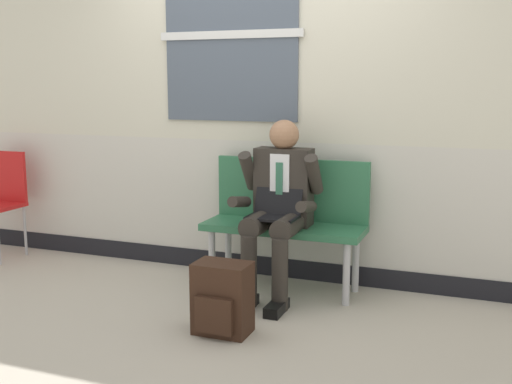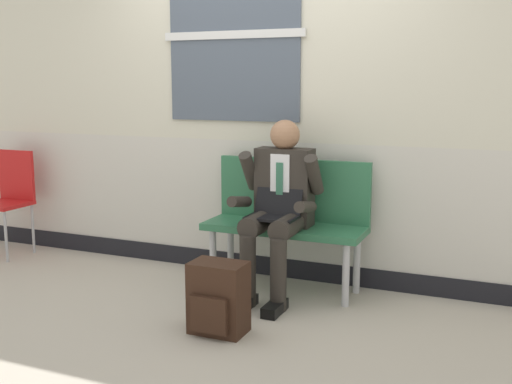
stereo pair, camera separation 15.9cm
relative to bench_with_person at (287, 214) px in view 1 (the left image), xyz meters
name	(u,v)px [view 1 (the left image)]	position (x,y,z in m)	size (l,w,h in m)	color
ground_plane	(236,296)	(-0.27, -0.32, -0.55)	(18.00, 18.00, 0.00)	#B2A899
station_wall	(265,77)	(-0.27, 0.27, 0.98)	(5.89, 0.17, 3.08)	beige
bench_with_person	(287,214)	(0.00, 0.00, 0.00)	(1.16, 0.42, 0.94)	#2D6B47
person_seated	(278,204)	(0.00, -0.20, 0.11)	(0.57, 0.70, 1.24)	#2D2823
backpack	(222,299)	(-0.09, -0.97, -0.34)	(0.33, 0.26, 0.44)	#331E14
folding_chair	(2,194)	(-2.56, -0.08, 0.00)	(0.38, 0.38, 0.91)	red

